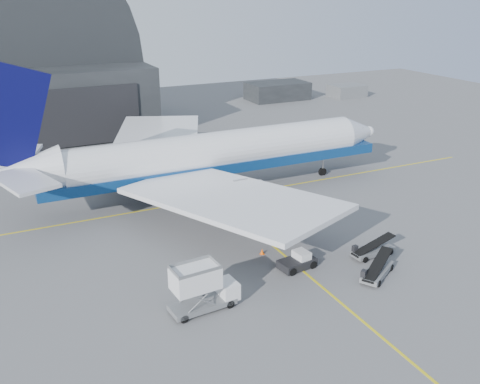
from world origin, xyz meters
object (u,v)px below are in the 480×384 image
pushback_tug (298,262)px  belt_loader_b (372,250)px  belt_loader_a (377,271)px  catering_truck (201,288)px  airliner (203,156)px

pushback_tug → belt_loader_b: bearing=-15.5°
belt_loader_a → catering_truck: bearing=141.9°
belt_loader_a → belt_loader_b: bearing=25.4°
airliner → belt_loader_a: size_ratio=10.82×
airliner → pushback_tug: size_ratio=14.20×
airliner → catering_truck: airliner is taller
belt_loader_a → pushback_tug: bearing=109.4°
catering_truck → pushback_tug: bearing=9.3°
airliner → belt_loader_b: (8.77, -22.43, -4.61)m
pushback_tug → belt_loader_a: (5.60, -4.56, -0.01)m
belt_loader_a → belt_loader_b: size_ratio=1.00×
airliner → belt_loader_b: size_ratio=10.84×
catering_truck → pushback_tug: 11.18m
pushback_tug → belt_loader_a: size_ratio=0.76×
belt_loader_b → airliner: bearing=107.4°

